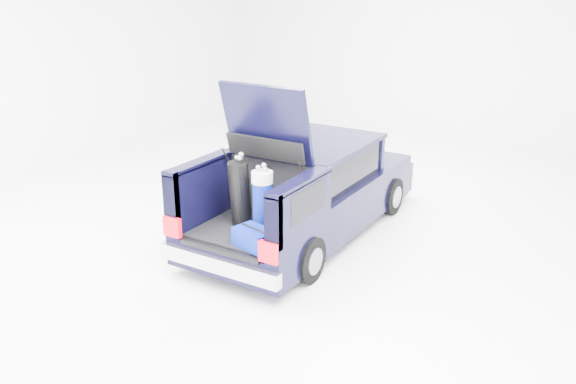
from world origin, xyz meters
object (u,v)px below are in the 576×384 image
Objects in this scene: car at (309,190)px; blue_duffel at (254,238)px; black_golf_bag at (240,193)px; red_suitcase at (297,211)px; blue_golf_bag at (263,201)px.

car is 2.04m from blue_duffel.
car is at bearing 114.21° from blue_duffel.
black_golf_bag is 1.77× the size of blue_duffel.
red_suitcase is 0.51× the size of black_golf_bag.
red_suitcase is (0.50, -1.21, 0.17)m from car.
blue_duffel is at bearing -79.76° from car.
car reaches higher than blue_duffel.
red_suitcase is 0.55× the size of blue_golf_bag.
black_golf_bag is 0.37m from blue_golf_bag.
car is 1.32m from red_suitcase.
black_golf_bag is (-0.19, -1.52, 0.38)m from car.
red_suitcase is at bearing 66.57° from blue_golf_bag.
blue_golf_bag is at bearing -83.37° from car.
car reaches higher than blue_golf_bag.
red_suitcase is 0.78m from black_golf_bag.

